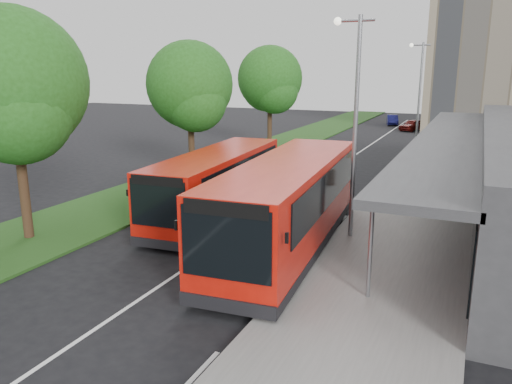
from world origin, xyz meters
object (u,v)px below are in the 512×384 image
(bus_main, at_px, (289,205))
(bollard, at_px, (417,154))
(bus_second, at_px, (217,184))
(litter_bin, at_px, (402,182))
(tree_near, at_px, (14,92))
(car_near, at_px, (412,125))
(tree_mid, at_px, (190,90))
(tree_far, at_px, (270,83))
(lamp_post_far, at_px, (418,92))
(lamp_post_near, at_px, (354,115))
(car_far, at_px, (392,120))

(bus_main, height_order, bollard, bus_main)
(bus_second, height_order, litter_bin, bus_second)
(tree_near, bearing_deg, car_near, 77.81)
(litter_bin, bearing_deg, tree_mid, -174.12)
(tree_mid, bearing_deg, tree_far, 90.00)
(tree_mid, relative_size, bus_second, 0.78)
(tree_near, height_order, lamp_post_far, tree_near)
(tree_near, height_order, tree_far, tree_near)
(litter_bin, bearing_deg, lamp_post_near, -95.46)
(bus_second, xyz_separation_m, car_far, (0.97, 41.00, -0.89))
(lamp_post_near, relative_size, bus_second, 0.79)
(tree_near, relative_size, bus_main, 0.74)
(lamp_post_near, distance_m, lamp_post_far, 20.00)
(lamp_post_far, relative_size, bus_second, 0.79)
(tree_mid, xyz_separation_m, bus_main, (9.41, -9.02, -3.47))
(lamp_post_far, distance_m, bus_main, 22.25)
(tree_far, relative_size, bus_second, 0.80)
(lamp_post_far, xyz_separation_m, bus_main, (-1.72, -21.97, -3.07))
(litter_bin, distance_m, car_far, 33.85)
(tree_far, bearing_deg, litter_bin, -42.10)
(litter_bin, bearing_deg, bollard, 91.50)
(bus_second, relative_size, litter_bin, 11.90)
(tree_far, height_order, lamp_post_near, lamp_post_near)
(lamp_post_near, height_order, litter_bin, lamp_post_near)
(bus_main, bearing_deg, bus_second, 144.38)
(car_far, bearing_deg, bus_main, -97.97)
(litter_bin, bearing_deg, lamp_post_far, 93.87)
(tree_far, relative_size, car_near, 2.32)
(lamp_post_far, height_order, bollard, lamp_post_far)
(bollard, bearing_deg, tree_near, -117.94)
(litter_bin, bearing_deg, bus_second, -131.54)
(tree_near, xyz_separation_m, tree_mid, (0.00, 12.00, -0.39))
(tree_near, xyz_separation_m, litter_bin, (11.92, 13.23, -4.93))
(tree_mid, distance_m, bollard, 16.03)
(lamp_post_far, bearing_deg, bollard, -79.06)
(tree_far, relative_size, lamp_post_near, 1.02)
(lamp_post_near, bearing_deg, car_far, 96.87)
(bus_second, relative_size, bollard, 9.21)
(bollard, bearing_deg, lamp_post_far, 100.94)
(tree_far, distance_m, lamp_post_far, 11.18)
(tree_mid, height_order, litter_bin, tree_mid)
(tree_near, distance_m, tree_far, 24.00)
(tree_mid, distance_m, lamp_post_far, 17.08)
(lamp_post_near, bearing_deg, tree_far, 120.29)
(tree_far, distance_m, bus_main, 23.31)
(lamp_post_near, xyz_separation_m, car_far, (-5.02, 41.62, -4.16))
(tree_near, xyz_separation_m, car_near, (8.97, 41.55, -4.91))
(lamp_post_far, bearing_deg, car_near, 97.39)
(tree_mid, distance_m, lamp_post_near, 13.18)
(tree_mid, height_order, bus_main, tree_mid)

